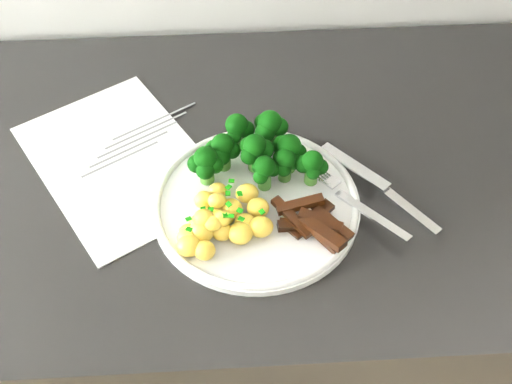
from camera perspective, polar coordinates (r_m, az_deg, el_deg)
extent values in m
cube|color=black|center=(1.24, 3.96, -11.09)|extent=(2.34, 0.58, 0.88)
cube|color=white|center=(0.90, -11.91, 2.72)|extent=(0.32, 0.35, 0.00)
cube|color=slate|center=(0.94, -8.89, 6.20)|extent=(0.12, 0.07, 0.00)
cube|color=slate|center=(0.93, -9.60, 5.40)|extent=(0.11, 0.07, 0.00)
cube|color=slate|center=(0.92, -10.33, 4.57)|extent=(0.11, 0.07, 0.00)
cube|color=slate|center=(0.91, -11.08, 3.72)|extent=(0.10, 0.06, 0.00)
cube|color=slate|center=(0.90, -11.85, 2.85)|extent=(0.10, 0.06, 0.00)
cylinder|color=white|center=(0.82, 0.00, -1.13)|extent=(0.26, 0.26, 0.01)
torus|color=white|center=(0.82, 0.00, -0.88)|extent=(0.26, 0.26, 0.01)
cylinder|color=#396E23|center=(0.83, -0.09, 2.74)|extent=(0.02, 0.02, 0.03)
sphere|color=black|center=(0.82, 0.71, 3.79)|extent=(0.03, 0.03, 0.03)
sphere|color=black|center=(0.82, -0.64, 4.09)|extent=(0.02, 0.02, 0.02)
sphere|color=black|center=(0.81, -0.61, 3.21)|extent=(0.02, 0.02, 0.02)
sphere|color=black|center=(0.81, -0.09, 4.12)|extent=(0.03, 0.03, 0.03)
cylinder|color=#396E23|center=(0.85, 2.86, 2.66)|extent=(0.02, 0.02, 0.03)
sphere|color=black|center=(0.83, 3.74, 3.53)|extent=(0.02, 0.02, 0.02)
sphere|color=black|center=(0.84, 2.35, 4.11)|extent=(0.03, 0.03, 0.03)
sphere|color=black|center=(0.82, 2.42, 3.11)|extent=(0.02, 0.02, 0.02)
sphere|color=black|center=(0.82, 2.94, 4.07)|extent=(0.03, 0.03, 0.03)
cylinder|color=#396E23|center=(0.85, -2.87, 2.82)|extent=(0.02, 0.02, 0.03)
sphere|color=black|center=(0.83, -2.14, 3.70)|extent=(0.02, 0.02, 0.02)
sphere|color=black|center=(0.84, -2.75, 4.28)|extent=(0.02, 0.02, 0.02)
sphere|color=black|center=(0.84, -3.70, 3.80)|extent=(0.02, 0.02, 0.02)
sphere|color=black|center=(0.83, -3.08, 3.19)|extent=(0.02, 0.02, 0.02)
sphere|color=black|center=(0.83, -2.95, 4.17)|extent=(0.03, 0.03, 0.03)
cylinder|color=#396E23|center=(0.86, 1.20, 4.72)|extent=(0.02, 0.02, 0.03)
sphere|color=black|center=(0.85, 2.04, 5.76)|extent=(0.02, 0.02, 0.02)
sphere|color=black|center=(0.85, 0.65, 6.11)|extent=(0.02, 0.02, 0.02)
sphere|color=black|center=(0.84, 0.79, 5.25)|extent=(0.03, 0.03, 0.03)
sphere|color=black|center=(0.84, 1.23, 6.17)|extent=(0.03, 0.03, 0.03)
cylinder|color=#396E23|center=(0.86, -1.66, 4.54)|extent=(0.02, 0.02, 0.03)
sphere|color=black|center=(0.85, -0.91, 5.55)|extent=(0.02, 0.02, 0.02)
sphere|color=black|center=(0.85, -1.92, 5.99)|extent=(0.02, 0.02, 0.02)
sphere|color=black|center=(0.84, -1.95, 4.89)|extent=(0.02, 0.02, 0.02)
sphere|color=black|center=(0.84, -1.71, 5.92)|extent=(0.03, 0.03, 0.03)
cylinder|color=#396E23|center=(0.83, 4.87, 1.47)|extent=(0.02, 0.02, 0.02)
sphere|color=black|center=(0.82, 5.70, 2.22)|extent=(0.02, 0.02, 0.02)
sphere|color=black|center=(0.83, 4.93, 2.85)|extent=(0.02, 0.02, 0.02)
sphere|color=black|center=(0.82, 4.22, 2.47)|extent=(0.02, 0.02, 0.02)
sphere|color=black|center=(0.81, 5.05, 1.70)|extent=(0.02, 0.02, 0.02)
sphere|color=black|center=(0.81, 5.00, 2.71)|extent=(0.03, 0.03, 0.03)
cylinder|color=#396E23|center=(0.83, -4.35, 1.62)|extent=(0.02, 0.02, 0.03)
sphere|color=black|center=(0.82, -3.65, 2.40)|extent=(0.02, 0.02, 0.02)
sphere|color=black|center=(0.83, -4.50, 3.17)|extent=(0.03, 0.03, 0.03)
sphere|color=black|center=(0.82, -5.25, 2.50)|extent=(0.02, 0.02, 0.02)
sphere|color=black|center=(0.81, -4.48, 1.94)|extent=(0.02, 0.02, 0.02)
sphere|color=black|center=(0.81, -4.47, 2.98)|extent=(0.03, 0.03, 0.03)
cylinder|color=#396E23|center=(0.83, 0.76, 1.03)|extent=(0.02, 0.02, 0.02)
sphere|color=black|center=(0.82, 1.49, 2.01)|extent=(0.02, 0.02, 0.02)
sphere|color=black|center=(0.82, 0.28, 2.26)|extent=(0.02, 0.02, 0.02)
sphere|color=black|center=(0.81, 0.40, 1.35)|extent=(0.02, 0.02, 0.02)
sphere|color=black|center=(0.81, 0.78, 2.27)|extent=(0.03, 0.03, 0.03)
cylinder|color=#396E23|center=(0.84, 2.54, 1.75)|extent=(0.02, 0.02, 0.02)
sphere|color=black|center=(0.83, 3.27, 2.80)|extent=(0.02, 0.02, 0.02)
sphere|color=black|center=(0.83, 2.23, 3.06)|extent=(0.02, 0.02, 0.02)
sphere|color=black|center=(0.82, 2.47, 2.01)|extent=(0.02, 0.02, 0.02)
sphere|color=black|center=(0.82, 2.61, 2.97)|extent=(0.03, 0.03, 0.03)
ellipsoid|color=#FDC64E|center=(0.80, -2.23, -1.48)|extent=(0.03, 0.03, 0.03)
ellipsoid|color=#FDC64E|center=(0.78, -1.38, -3.66)|extent=(0.03, 0.03, 0.03)
ellipsoid|color=#FDC64E|center=(0.79, -3.44, -2.41)|extent=(0.03, 0.03, 0.02)
ellipsoid|color=#FDC64E|center=(0.78, -3.02, -3.48)|extent=(0.03, 0.02, 0.02)
ellipsoid|color=#FDC64E|center=(0.79, -5.07, -2.80)|extent=(0.02, 0.02, 0.02)
ellipsoid|color=#FDC64E|center=(0.79, -0.99, -2.71)|extent=(0.03, 0.03, 0.02)
ellipsoid|color=#FDC64E|center=(0.81, -4.59, -0.70)|extent=(0.02, 0.02, 0.02)
ellipsoid|color=#FDC64E|center=(0.78, -1.63, -3.85)|extent=(0.02, 0.02, 0.02)
ellipsoid|color=#FDC64E|center=(0.79, -2.71, -2.17)|extent=(0.02, 0.02, 0.02)
ellipsoid|color=#FDC64E|center=(0.77, -3.83, -2.78)|extent=(0.02, 0.02, 0.02)
ellipsoid|color=#FDC64E|center=(0.77, -5.91, -4.72)|extent=(0.03, 0.03, 0.03)
ellipsoid|color=#FDC64E|center=(0.82, -3.38, 0.16)|extent=(0.02, 0.02, 0.02)
ellipsoid|color=#FDC64E|center=(0.79, -3.46, -0.77)|extent=(0.02, 0.02, 0.02)
ellipsoid|color=#FDC64E|center=(0.80, 0.17, -1.40)|extent=(0.03, 0.03, 0.02)
ellipsoid|color=#FDC64E|center=(0.76, -4.53, -5.15)|extent=(0.03, 0.03, 0.02)
ellipsoid|color=#FDC64E|center=(0.78, -5.99, -3.99)|extent=(0.03, 0.03, 0.02)
ellipsoid|color=#FDC64E|center=(0.81, -0.78, -0.12)|extent=(0.03, 0.03, 0.03)
ellipsoid|color=#FDC64E|center=(0.78, 0.43, -3.08)|extent=(0.03, 0.03, 0.03)
ellipsoid|color=#FDC64E|center=(0.78, -4.75, -3.34)|extent=(0.03, 0.03, 0.02)
ellipsoid|color=#FDC64E|center=(0.78, -5.98, -3.51)|extent=(0.02, 0.02, 0.02)
ellipsoid|color=#FDC64E|center=(0.78, -4.80, -3.45)|extent=(0.03, 0.03, 0.03)
ellipsoid|color=#FDC64E|center=(0.77, -4.62, -2.31)|extent=(0.03, 0.02, 0.02)
ellipsoid|color=#FDC64E|center=(0.77, -3.02, -2.33)|extent=(0.02, 0.02, 0.02)
cube|color=#0C6606|center=(0.76, -2.21, -2.12)|extent=(0.01, 0.01, 0.00)
cube|color=#0C6606|center=(0.77, 0.53, -1.76)|extent=(0.01, 0.01, 0.00)
cube|color=#0C6606|center=(0.78, -1.45, -0.13)|extent=(0.01, 0.01, 0.00)
cube|color=#0C6606|center=(0.76, -2.73, -2.06)|extent=(0.01, 0.01, 0.00)
cube|color=#0C6606|center=(0.76, -1.32, -2.38)|extent=(0.01, 0.01, 0.00)
cube|color=#0C6606|center=(0.78, -4.69, -1.53)|extent=(0.01, 0.01, 0.00)
cube|color=#0C6606|center=(0.75, -5.91, -3.28)|extent=(0.01, 0.01, 0.00)
cube|color=#0C6606|center=(0.79, -2.17, 0.99)|extent=(0.01, 0.01, 0.00)
cube|color=#0C6606|center=(0.80, -2.43, 0.44)|extent=(0.01, 0.01, 0.00)
cube|color=#0C6606|center=(0.78, -4.01, -1.53)|extent=(0.01, 0.01, 0.00)
cube|color=#0C6606|center=(0.79, -2.49, -0.12)|extent=(0.01, 0.01, 0.00)
cube|color=#0C6606|center=(0.77, -5.96, -2.36)|extent=(0.01, 0.01, 0.00)
cube|color=#0C6606|center=(0.77, -1.43, -1.64)|extent=(0.01, 0.01, 0.00)
cube|color=#0C6606|center=(0.77, -2.43, -1.09)|extent=(0.01, 0.01, 0.00)
cube|color=black|center=(0.80, 6.43, -2.47)|extent=(0.04, 0.06, 0.01)
cube|color=black|center=(0.79, 3.72, -2.92)|extent=(0.05, 0.02, 0.01)
cube|color=black|center=(0.80, 4.94, -2.42)|extent=(0.06, 0.06, 0.01)
cube|color=black|center=(0.78, 6.12, -4.02)|extent=(0.04, 0.05, 0.01)
cube|color=black|center=(0.79, 4.02, -3.01)|extent=(0.06, 0.02, 0.01)
cube|color=black|center=(0.80, 3.91, -1.09)|extent=(0.06, 0.02, 0.01)
cube|color=black|center=(0.79, 3.17, -2.21)|extent=(0.05, 0.06, 0.01)
cube|color=black|center=(0.79, 5.68, -2.50)|extent=(0.06, 0.04, 0.01)
cube|color=black|center=(0.77, 5.86, -3.56)|extent=(0.05, 0.06, 0.02)
cube|color=black|center=(0.79, 6.78, -2.75)|extent=(0.05, 0.05, 0.01)
cube|color=silver|center=(0.81, 10.20, -2.02)|extent=(0.08, 0.10, 0.02)
cube|color=silver|center=(0.83, 6.53, 0.96)|extent=(0.03, 0.03, 0.01)
cylinder|color=silver|center=(0.85, 5.65, 2.12)|extent=(0.03, 0.03, 0.00)
cylinder|color=silver|center=(0.84, 5.45, 1.98)|extent=(0.03, 0.03, 0.00)
cylinder|color=silver|center=(0.84, 5.25, 1.83)|extent=(0.03, 0.03, 0.00)
cylinder|color=silver|center=(0.84, 5.05, 1.68)|extent=(0.03, 0.03, 0.00)
cube|color=silver|center=(0.86, 8.65, 2.28)|extent=(0.08, 0.10, 0.01)
cube|color=silver|center=(0.84, 13.31, -1.60)|extent=(0.07, 0.08, 0.02)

